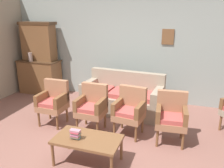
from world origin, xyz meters
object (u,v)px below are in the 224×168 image
Objects in this scene: armchair_near_cabinet at (130,109)px; armchair_by_doorway at (92,106)px; vase_on_cabinet at (30,57)px; armchair_near_couch_end at (171,115)px; armchair_row_middle at (53,101)px; coffee_table at (87,141)px; side_cabinet at (40,76)px; floral_couch at (123,98)px; book_stack_on_table at (75,134)px.

armchair_by_doorway is at bearing -175.35° from armchair_near_cabinet.
vase_on_cabinet reaches higher than armchair_near_couch_end.
coffee_table is (1.20, -1.00, -0.12)m from armchair_row_middle.
side_cabinet is 0.62m from vase_on_cabinet.
floral_couch is 1.05m from armchair_near_cabinet.
armchair_row_middle and armchair_by_doorway have the same top height.
vase_on_cabinet is (-0.11, -0.19, 0.58)m from side_cabinet.
side_cabinet is at bearing 135.45° from coffee_table.
vase_on_cabinet is at bearing 172.51° from floral_couch.
armchair_near_cabinet is 1.14m from coffee_table.
book_stack_on_table is at bearing -47.10° from side_cabinet.
armchair_row_middle is 2.33m from armchair_near_couch_end.
side_cabinet is at bearing 168.14° from floral_couch.
vase_on_cabinet is at bearing -121.42° from side_cabinet.
vase_on_cabinet is 0.13× the size of floral_couch.
armchair_row_middle is (1.40, -1.56, 0.03)m from side_cabinet.
armchair_row_middle and armchair_near_couch_end have the same top height.
armchair_near_couch_end reaches higher than coffee_table.
armchair_near_cabinet is at bearing 4.65° from armchair_by_doorway.
armchair_near_cabinet reaches higher than book_stack_on_table.
armchair_row_middle is 1.58m from armchair_near_cabinet.
armchair_near_couch_end is at bearing 0.94° from armchair_row_middle.
floral_couch is 11.58× the size of book_stack_on_table.
armchair_row_middle is 5.65× the size of book_stack_on_table.
vase_on_cabinet is 2.79m from armchair_by_doorway.
armchair_near_cabinet is at bearing -22.93° from vase_on_cabinet.
armchair_near_couch_end is 1.70m from book_stack_on_table.
armchair_row_middle is 0.84m from armchair_by_doorway.
side_cabinet is at bearing 58.58° from vase_on_cabinet.
armchair_near_couch_end is (1.16, -0.99, 0.17)m from floral_couch.
armchair_near_couch_end is at bearing 42.57° from coffee_table.
book_stack_on_table is at bearing -139.58° from armchair_near_couch_end.
floral_couch is 2.10m from book_stack_on_table.
coffee_table is at bearing -70.59° from armchair_by_doorway.
armchair_row_middle is at bearing -179.06° from armchair_near_couch_end.
book_stack_on_table is (2.44, -2.63, 0.03)m from side_cabinet.
armchair_near_couch_end is at bearing -19.20° from vase_on_cabinet.
book_stack_on_table is (0.19, -1.07, -0.01)m from armchair_by_doorway.
floral_couch is (2.69, -0.35, -0.72)m from vase_on_cabinet.
armchair_row_middle is at bearing 140.20° from coffee_table.
floral_couch is 1.53m from armchair_near_couch_end.
armchair_by_doorway is 1.00× the size of armchair_near_couch_end.
coffee_table is at bearing 21.27° from book_stack_on_table.
armchair_by_doorway and armchair_near_cabinet have the same top height.
coffee_table is 0.21m from book_stack_on_table.
side_cabinet is 3.59m from book_stack_on_table.
vase_on_cabinet is 2.81m from floral_couch.
coffee_table is at bearing -109.68° from armchair_near_cabinet.
armchair_row_middle is 1.00× the size of armchair_by_doorway.
armchair_near_cabinet is 0.90× the size of coffee_table.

